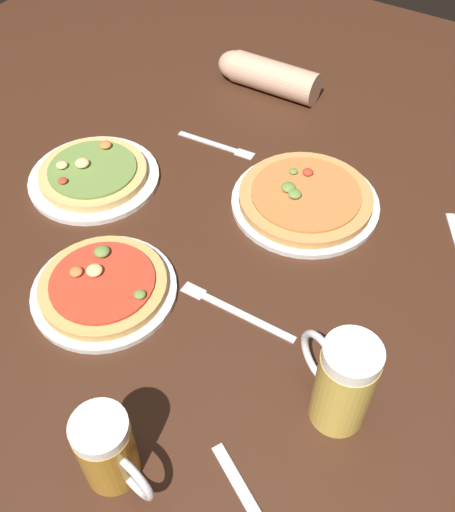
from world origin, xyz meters
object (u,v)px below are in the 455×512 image
Objects in this scene: beer_mug_dark at (342,382)px; pizza_plate_side at (93,175)px; fork_spare at (234,310)px; diner_arm at (264,74)px; beer_mug_amber at (108,451)px; fork_left at (218,145)px; pizza_plate_near at (104,287)px; pizza_plate_far at (305,199)px.

pizza_plate_side is at bearing 162.19° from beer_mug_dark.
fork_spare is 0.74m from diner_arm.
fork_left is at bearing 111.66° from beer_mug_amber.
beer_mug_dark is 0.93m from diner_arm.
pizza_plate_far is (0.21, 0.41, 0.00)m from pizza_plate_near.
pizza_plate_far is 0.47m from pizza_plate_side.
beer_mug_amber is (0.23, -0.25, 0.06)m from pizza_plate_near.
pizza_plate_near is 0.46m from pizza_plate_far.
fork_left is at bearing 126.34° from fork_spare.
pizza_plate_near is 1.36× the size of fork_left.
beer_mug_amber is at bearing -46.62° from pizza_plate_side.
fork_left is at bearing 97.00° from pizza_plate_near.
fork_spare is at bearing -86.26° from pizza_plate_far.
beer_mug_amber is at bearing -72.25° from diner_arm.
beer_mug_dark is 0.91× the size of fork_left.
pizza_plate_near is 0.76m from diner_arm.
fork_left is 0.71× the size of diner_arm.
fork_spare is (-0.24, 0.08, -0.09)m from beer_mug_dark.
fork_spare is (-0.00, 0.34, -0.07)m from beer_mug_amber.
fork_left is (-0.53, 0.47, -0.09)m from beer_mug_dark.
pizza_plate_far is 1.73× the size of beer_mug_dark.
pizza_plate_far is at bearing -14.86° from fork_left.
pizza_plate_side reaches higher than fork_left.
beer_mug_amber is (-0.23, -0.26, -0.02)m from beer_mug_dark.
beer_mug_dark is at bearing 1.31° from pizza_plate_near.
beer_mug_amber is 0.80m from fork_left.
pizza_plate_side reaches higher than fork_spare.
beer_mug_amber is at bearing -131.70° from beer_mug_dark.
beer_mug_dark reaches higher than pizza_plate_far.
fork_left is at bearing 138.07° from beer_mug_dark.
pizza_plate_side is at bearing -123.65° from fork_left.
pizza_plate_far is at bearing 63.29° from pizza_plate_near.
pizza_plate_far reaches higher than fork_left.
pizza_plate_far is at bearing 93.74° from fork_spare.
diner_arm is at bearing 115.66° from fork_spare.
beer_mug_dark is at bearing -18.83° from fork_spare.
fork_left is (0.17, 0.25, -0.01)m from pizza_plate_side.
pizza_plate_side is 1.59× the size of beer_mug_dark.
beer_mug_amber is (0.46, -0.49, 0.06)m from pizza_plate_side.
pizza_plate_near is 0.86× the size of pizza_plate_far.
diner_arm reaches higher than fork_spare.
beer_mug_amber reaches higher than diner_arm.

